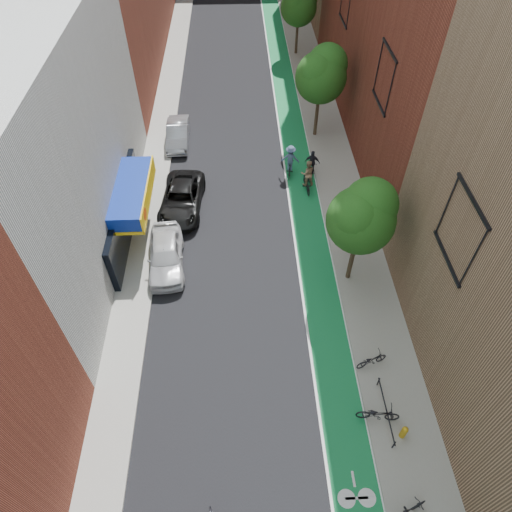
{
  "coord_description": "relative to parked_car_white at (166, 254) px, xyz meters",
  "views": [
    {
      "loc": [
        -0.12,
        -5.76,
        19.4
      ],
      "look_at": [
        0.58,
        10.51,
        1.5
      ],
      "focal_mm": 32.0,
      "sensor_mm": 36.0,
      "label": 1
    }
  ],
  "objects": [
    {
      "name": "ground",
      "position": [
        4.38,
        -11.47,
        -0.81
      ],
      "size": [
        160.0,
        160.0,
        0.0
      ],
      "primitive_type": "plane",
      "color": "black",
      "rests_on": "ground"
    },
    {
      "name": "bike_lane",
      "position": [
        8.38,
        14.53,
        -0.8
      ],
      "size": [
        2.0,
        68.0,
        0.01
      ],
      "primitive_type": "cube",
      "color": "#15774B",
      "rests_on": "ground"
    },
    {
      "name": "sidewalk_left",
      "position": [
        -1.62,
        14.53,
        -0.73
      ],
      "size": [
        2.0,
        68.0,
        0.15
      ],
      "primitive_type": "cube",
      "color": "gray",
      "rests_on": "ground"
    },
    {
      "name": "sidewalk_right",
      "position": [
        10.88,
        14.53,
        -0.73
      ],
      "size": [
        3.0,
        68.0,
        0.15
      ],
      "primitive_type": "cube",
      "color": "gray",
      "rests_on": "ground"
    },
    {
      "name": "building_left_white",
      "position": [
        -6.62,
        2.53,
        5.19
      ],
      "size": [
        8.0,
        20.0,
        12.0
      ],
      "primitive_type": "cube",
      "color": "silver",
      "rests_on": "ground"
    },
    {
      "name": "tree_near",
      "position": [
        10.03,
        -1.45,
        3.85
      ],
      "size": [
        3.4,
        3.36,
        6.42
      ],
      "color": "#332619",
      "rests_on": "ground"
    },
    {
      "name": "tree_mid",
      "position": [
        10.03,
        12.55,
        4.08
      ],
      "size": [
        3.55,
        3.53,
        6.74
      ],
      "color": "#332619",
      "rests_on": "ground"
    },
    {
      "name": "tree_far",
      "position": [
        10.03,
        26.55,
        3.69
      ],
      "size": [
        3.3,
        3.25,
        6.21
      ],
      "color": "#332619",
      "rests_on": "ground"
    },
    {
      "name": "parked_car_white",
      "position": [
        0.0,
        0.0,
        0.0
      ],
      "size": [
        2.32,
        4.9,
        1.62
      ],
      "primitive_type": "imported",
      "rotation": [
        0.0,
        0.0,
        0.09
      ],
      "color": "silver",
      "rests_on": "ground"
    },
    {
      "name": "parked_car_black",
      "position": [
        0.56,
        4.74,
        -0.06
      ],
      "size": [
        2.85,
        5.53,
        1.49
      ],
      "primitive_type": "imported",
      "rotation": [
        0.0,
        0.0,
        -0.07
      ],
      "color": "black",
      "rests_on": "ground"
    },
    {
      "name": "parked_car_silver",
      "position": [
        -0.22,
        12.13,
        -0.09
      ],
      "size": [
        1.59,
        4.38,
        1.43
      ],
      "primitive_type": "imported",
      "rotation": [
        0.0,
        0.0,
        0.02
      ],
      "color": "#979A9F",
      "rests_on": "ground"
    },
    {
      "name": "cyclist_lane_near",
      "position": [
        8.61,
        6.29,
        0.11
      ],
      "size": [
        0.95,
        1.88,
        2.18
      ],
      "rotation": [
        0.0,
        0.0,
        3.23
      ],
      "color": "black",
      "rests_on": "ground"
    },
    {
      "name": "cyclist_lane_mid",
      "position": [
        9.08,
        7.52,
        -0.01
      ],
      "size": [
        1.08,
        1.7,
        2.06
      ],
      "rotation": [
        0.0,
        0.0,
        2.89
      ],
      "color": "black",
      "rests_on": "ground"
    },
    {
      "name": "cyclist_lane_far",
      "position": [
        7.66,
        7.96,
        0.2
      ],
      "size": [
        1.29,
        1.72,
        2.19
      ],
      "rotation": [
        0.0,
        0.0,
        2.97
      ],
      "color": "black",
      "rests_on": "ground"
    },
    {
      "name": "parked_bike_near",
      "position": [
        9.78,
        -9.43,
        -0.17
      ],
      "size": [
        1.91,
        0.85,
        0.97
      ],
      "primitive_type": "imported",
      "rotation": [
        0.0,
        0.0,
        1.46
      ],
      "color": "black",
      "rests_on": "sidewalk_right"
    },
    {
      "name": "parked_bike_mid",
      "position": [
        10.06,
        -13.14,
        -0.15
      ],
      "size": [
        1.75,
        1.12,
        1.02
      ],
      "primitive_type": "imported",
      "rotation": [
        0.0,
        0.0,
        1.99
      ],
      "color": "black",
      "rests_on": "sidewalk_right"
    },
    {
      "name": "parked_bike_far",
      "position": [
        10.08,
        -6.84,
        -0.25
      ],
      "size": [
        1.65,
        1.01,
        0.82
      ],
      "primitive_type": "imported",
      "rotation": [
        0.0,
        0.0,
        1.89
      ],
      "color": "black",
      "rests_on": "sidewalk_right"
    },
    {
      "name": "fire_hydrant",
      "position": [
        10.7,
        -10.21,
        -0.25
      ],
      "size": [
        0.27,
        0.27,
        0.76
      ],
      "color": "gold",
      "rests_on": "sidewalk_right"
    }
  ]
}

